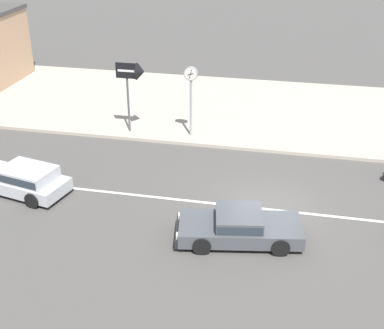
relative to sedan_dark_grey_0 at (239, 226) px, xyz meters
The scene contains 7 objects.
ground_plane 2.31m from the sedan_dark_grey_0, 71.59° to the left, with size 160.00×160.00×0.00m, color #4C4947.
lane_centre_stripe 2.31m from the sedan_dark_grey_0, 71.59° to the left, with size 50.40×0.14×0.01m, color silver.
kerb_strip 11.99m from the sedan_dark_grey_0, 86.61° to the left, with size 68.00×10.00×0.15m, color #ADA393.
sedan_dark_grey_0 is the anchor object (origin of this frame).
hatchback_silver_3 8.62m from the sedan_dark_grey_0, behind, with size 3.99×2.36×1.10m.
street_clock 8.73m from the sedan_dark_grey_0, 112.84° to the left, with size 0.63×0.22×3.33m.
arrow_signboard 9.94m from the sedan_dark_grey_0, 126.81° to the left, with size 1.37×0.80×3.39m.
Camera 1 is at (0.84, -16.96, 10.35)m, focal length 50.00 mm.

